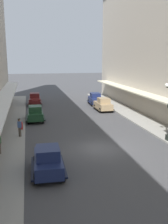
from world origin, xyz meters
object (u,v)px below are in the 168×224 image
object	(u,v)px
parked_car_1	(35,113)
parked_car_4	(95,99)
fire_hydrant	(21,125)
parked_car_3	(48,160)
parked_car_2	(103,104)
parked_car_0	(35,99)
pedestrian_1	(20,127)

from	to	relation	value
parked_car_1	parked_car_4	bearing A→B (deg)	41.66
parked_car_1	fire_hydrant	distance (m)	4.15
parked_car_1	parked_car_3	distance (m)	14.17
parked_car_2	parked_car_1	bearing A→B (deg)	-157.89
fire_hydrant	parked_car_1	bearing A→B (deg)	68.54
parked_car_0	parked_car_2	world-z (taller)	same
parked_car_1	parked_car_4	world-z (taller)	same
fire_hydrant	parked_car_4	bearing A→B (deg)	48.11
parked_car_3	pedestrian_1	xyz separation A→B (m)	(-1.95, 7.98, 0.07)
parked_car_0	fire_hydrant	bearing A→B (deg)	-97.05
parked_car_2	parked_car_4	distance (m)	4.71
parked_car_3	pedestrian_1	size ratio (longest dim) A/B	2.57
parked_car_4	fire_hydrant	distance (m)	16.63
parked_car_2	parked_car_4	world-z (taller)	same
parked_car_1	parked_car_2	bearing A→B (deg)	22.11
parked_car_2	pedestrian_1	bearing A→B (deg)	-137.78
parked_car_3	pedestrian_1	bearing A→B (deg)	103.73
parked_car_4	parked_car_0	bearing A→B (deg)	167.54
parked_car_0	parked_car_4	size ratio (longest dim) A/B	1.00
fire_hydrant	pedestrian_1	bearing A→B (deg)	-92.54
parked_car_1	fire_hydrant	xyz separation A→B (m)	(-1.51, -3.84, -0.38)
parked_car_1	pedestrian_1	distance (m)	6.39
parked_car_4	pedestrian_1	world-z (taller)	parked_car_4
parked_car_1	pedestrian_1	size ratio (longest dim) A/B	2.56
parked_car_2	pedestrian_1	xyz separation A→B (m)	(-11.03, -10.01, 0.07)
parked_car_0	fire_hydrant	world-z (taller)	parked_car_0
parked_car_2	parked_car_4	xyz separation A→B (m)	(0.17, 4.71, 0.00)
parked_car_0	parked_car_3	bearing A→B (deg)	-89.86
parked_car_3	parked_car_0	bearing A→B (deg)	90.14
pedestrian_1	parked_car_4	bearing A→B (deg)	52.72
parked_car_4	pedestrian_1	distance (m)	18.50
pedestrian_1	parked_car_1	bearing A→B (deg)	75.38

